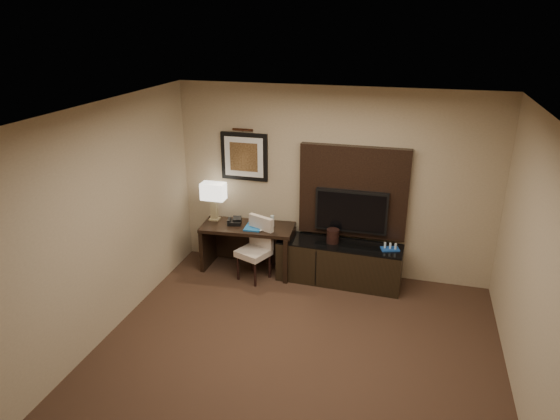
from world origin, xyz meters
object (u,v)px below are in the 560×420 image
(credenza, at_px, (339,263))
(desk_chair, at_px, (253,252))
(desk, at_px, (248,248))
(ice_bucket, at_px, (333,236))
(desk_phone, at_px, (235,221))
(minibar_tray, at_px, (390,247))
(table_lamp, at_px, (214,200))
(water_bottle, at_px, (272,221))
(tv, at_px, (351,211))

(credenza, xyz_separation_m, desk_chair, (-1.19, -0.23, 0.12))
(desk, bearing_deg, ice_bucket, -4.01)
(desk_phone, bearing_deg, minibar_tray, -13.27)
(table_lamp, height_order, water_bottle, table_lamp)
(desk_chair, bearing_deg, desk, 146.98)
(tv, height_order, desk_chair, tv)
(desk, height_order, desk_chair, desk_chair)
(desk, bearing_deg, minibar_tray, -5.06)
(table_lamp, bearing_deg, tv, 2.50)
(table_lamp, xyz_separation_m, ice_bucket, (1.80, -0.09, -0.32))
(water_bottle, bearing_deg, table_lamp, 178.65)
(water_bottle, height_order, ice_bucket, water_bottle)
(credenza, distance_m, desk_phone, 1.62)
(credenza, bearing_deg, water_bottle, 177.18)
(desk_chair, bearing_deg, tv, 40.29)
(credenza, height_order, table_lamp, table_lamp)
(desk_chair, bearing_deg, desk_phone, 168.28)
(table_lamp, bearing_deg, ice_bucket, -2.75)
(desk_chair, distance_m, minibar_tray, 1.90)
(table_lamp, bearing_deg, water_bottle, -1.35)
(desk_chair, bearing_deg, water_bottle, 81.17)
(desk_chair, bearing_deg, ice_bucket, 35.20)
(desk, relative_size, tv, 1.33)
(desk, height_order, table_lamp, table_lamp)
(credenza, bearing_deg, desk, -178.22)
(desk_phone, xyz_separation_m, water_bottle, (0.55, 0.07, 0.03))
(tv, height_order, minibar_tray, tv)
(minibar_tray, bearing_deg, desk_chair, -173.26)
(desk_chair, distance_m, table_lamp, 0.99)
(tv, relative_size, water_bottle, 6.10)
(tv, xyz_separation_m, table_lamp, (-2.01, -0.09, -0.01))
(water_bottle, relative_size, ice_bucket, 0.84)
(desk_phone, height_order, minibar_tray, desk_phone)
(desk, distance_m, ice_bucket, 1.29)
(credenza, distance_m, tv, 0.75)
(desk_phone, xyz_separation_m, minibar_tray, (2.24, -0.02, -0.12))
(credenza, height_order, ice_bucket, ice_bucket)
(desk, bearing_deg, tv, 2.68)
(credenza, bearing_deg, desk_chair, -167.13)
(tv, distance_m, table_lamp, 2.02)
(desk_chair, height_order, minibar_tray, desk_chair)
(desk_phone, relative_size, water_bottle, 1.18)
(credenza, bearing_deg, desk_phone, -178.66)
(water_bottle, xyz_separation_m, ice_bucket, (0.89, -0.07, -0.10))
(desk, xyz_separation_m, minibar_tray, (2.04, -0.01, 0.28))
(desk_phone, relative_size, minibar_tray, 0.80)
(desk, xyz_separation_m, table_lamp, (-0.55, 0.10, 0.66))
(credenza, xyz_separation_m, water_bottle, (-1.00, 0.08, 0.50))
(ice_bucket, bearing_deg, credenza, -8.24)
(ice_bucket, bearing_deg, desk, -179.29)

